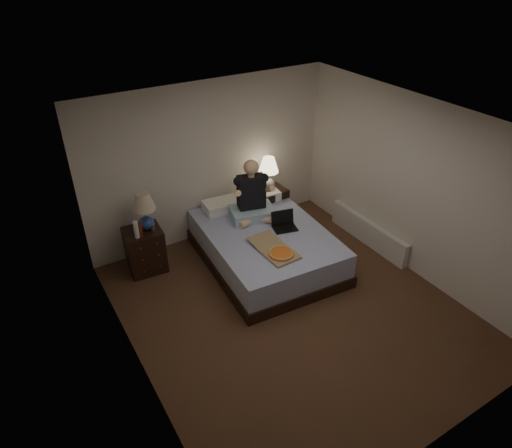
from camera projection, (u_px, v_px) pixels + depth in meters
floor at (292, 309)px, 6.02m from camera, size 4.00×4.50×0.00m
ceiling at (302, 128)px, 4.69m from camera, size 4.00×4.50×0.00m
wall_back at (210, 162)px, 6.98m from camera, size 4.00×0.00×2.50m
wall_front at (457, 357)px, 3.73m from camera, size 4.00×0.00×2.50m
wall_left at (130, 288)px, 4.47m from camera, size 0.00×4.50×2.50m
wall_right at (415, 189)px, 6.24m from camera, size 0.00×4.50×2.50m
bed at (266, 247)px, 6.77m from camera, size 1.79×2.29×0.54m
nightstand_left at (145, 250)px, 6.59m from camera, size 0.55×0.50×0.67m
nightstand_right at (268, 207)px, 7.64m from camera, size 0.54×0.49×0.67m
lamp_left at (145, 212)px, 6.30m from camera, size 0.40×0.40×0.56m
lamp_right at (268, 174)px, 7.31m from camera, size 0.33×0.33×0.56m
water_bottle at (136, 230)px, 6.20m from camera, size 0.07×0.07×0.25m
soda_can at (153, 227)px, 6.39m from camera, size 0.07×0.07×0.10m
beer_bottle_left at (140, 229)px, 6.23m from camera, size 0.06×0.06×0.23m
beer_bottle_right at (262, 187)px, 7.28m from camera, size 0.06×0.06×0.23m
person at (252, 190)px, 6.71m from camera, size 0.77×0.67×0.93m
laptop at (285, 222)px, 6.62m from camera, size 0.40×0.35×0.24m
pizza_box at (281, 254)px, 6.08m from camera, size 0.43×0.78×0.08m
radiator at (368, 232)px, 7.23m from camera, size 0.10×1.60×0.40m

